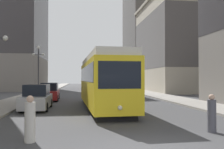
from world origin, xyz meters
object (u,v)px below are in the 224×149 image
object	(u,v)px
transit_bus	(119,81)
parked_car_left_mid	(50,92)
streetcar	(103,81)
parked_car_left_near	(37,98)
lamp_post_left_far	(38,63)
pedestrian_crossing_near	(30,120)
pedestrian_crossing_far	(212,115)

from	to	relation	value
transit_bus	parked_car_left_mid	bearing A→B (deg)	-143.47
streetcar	parked_car_left_near	xyz separation A→B (m)	(-4.83, 0.28, -1.26)
parked_car_left_near	lamp_post_left_far	size ratio (longest dim) A/B	0.80
transit_bus	pedestrian_crossing_near	size ratio (longest dim) A/B	6.73
pedestrian_crossing_near	lamp_post_left_far	xyz separation A→B (m)	(-3.27, 21.86, 3.33)
transit_bus	parked_car_left_near	size ratio (longest dim) A/B	2.30
parked_car_left_near	pedestrian_crossing_far	distance (m)	12.39
pedestrian_crossing_near	pedestrian_crossing_far	distance (m)	7.30
transit_bus	lamp_post_left_far	bearing A→B (deg)	-171.26
transit_bus	parked_car_left_mid	distance (m)	10.58
streetcar	pedestrian_crossing_near	bearing A→B (deg)	-113.05
pedestrian_crossing_far	lamp_post_left_far	bearing A→B (deg)	178.46
lamp_post_left_far	transit_bus	bearing A→B (deg)	10.49
transit_bus	pedestrian_crossing_far	size ratio (longest dim) A/B	6.97
streetcar	transit_bus	world-z (taller)	streetcar
transit_bus	parked_car_left_mid	size ratio (longest dim) A/B	2.23
parked_car_left_mid	streetcar	bearing A→B (deg)	-60.66
pedestrian_crossing_near	lamp_post_left_far	world-z (taller)	lamp_post_left_far
parked_car_left_mid	pedestrian_crossing_far	size ratio (longest dim) A/B	3.12
parked_car_left_mid	pedestrian_crossing_far	distance (m)	18.64
pedestrian_crossing_far	lamp_post_left_far	distance (m)	23.87
parked_car_left_near	parked_car_left_mid	distance (m)	7.62
parked_car_left_near	parked_car_left_mid	size ratio (longest dim) A/B	0.97
transit_bus	pedestrian_crossing_far	bearing A→B (deg)	-90.81
transit_bus	pedestrian_crossing_near	world-z (taller)	transit_bus
transit_bus	pedestrian_crossing_near	distance (m)	24.75
streetcar	parked_car_left_mid	size ratio (longest dim) A/B	2.49
streetcar	parked_car_left_mid	bearing A→B (deg)	118.78
lamp_post_left_far	pedestrian_crossing_far	bearing A→B (deg)	-63.52
parked_car_left_mid	parked_car_left_near	bearing A→B (deg)	-92.09
pedestrian_crossing_far	parked_car_left_mid	bearing A→B (deg)	179.59
transit_bus	pedestrian_crossing_near	xyz separation A→B (m)	(-6.89, -23.74, -1.17)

